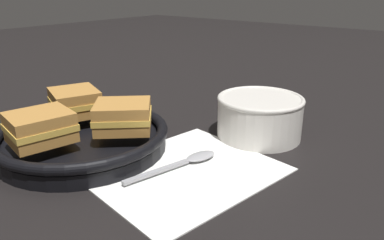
% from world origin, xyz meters
% --- Properties ---
extents(ground_plane, '(4.00, 4.00, 0.00)m').
position_xyz_m(ground_plane, '(0.00, 0.00, 0.00)').
color(ground_plane, black).
extents(napkin, '(0.30, 0.27, 0.00)m').
position_xyz_m(napkin, '(-0.08, -0.03, 0.00)').
color(napkin, white).
rests_on(napkin, ground_plane).
extents(soup_bowl, '(0.16, 0.16, 0.08)m').
position_xyz_m(soup_bowl, '(0.12, -0.05, 0.04)').
color(soup_bowl, silver).
rests_on(soup_bowl, ground_plane).
extents(spoon, '(0.17, 0.06, 0.01)m').
position_xyz_m(spoon, '(-0.05, -0.03, 0.01)').
color(spoon, '#9E9EA3').
rests_on(spoon, napkin).
extents(skillet, '(0.34, 0.35, 0.04)m').
position_xyz_m(skillet, '(-0.13, 0.15, 0.02)').
color(skillet, black).
rests_on(skillet, ground_plane).
extents(sandwich_near_left, '(0.12, 0.12, 0.05)m').
position_xyz_m(sandwich_near_left, '(-0.09, 0.09, 0.06)').
color(sandwich_near_left, '#B27A38').
rests_on(sandwich_near_left, skillet).
extents(sandwich_near_right, '(0.11, 0.11, 0.05)m').
position_xyz_m(sandwich_near_right, '(-0.09, 0.22, 0.06)').
color(sandwich_near_right, '#B27A38').
rests_on(sandwich_near_right, skillet).
extents(sandwich_far_left, '(0.11, 0.10, 0.05)m').
position_xyz_m(sandwich_far_left, '(-0.20, 0.15, 0.06)').
color(sandwich_far_left, '#B27A38').
rests_on(sandwich_far_left, skillet).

